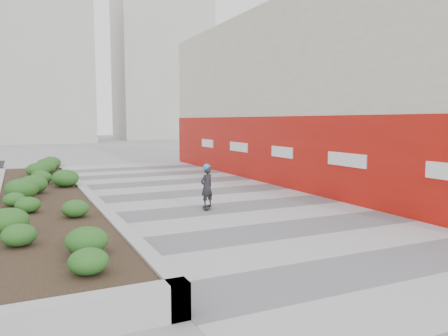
# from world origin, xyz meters

# --- Properties ---
(ground) EXTENTS (160.00, 160.00, 0.00)m
(ground) POSITION_xyz_m (0.00, 0.00, 0.00)
(ground) COLOR gray
(ground) RESTS_ON ground
(walkway) EXTENTS (8.00, 36.00, 0.01)m
(walkway) POSITION_xyz_m (0.00, 3.00, 0.01)
(walkway) COLOR #A8A8AD
(walkway) RESTS_ON ground
(building) EXTENTS (6.04, 24.08, 8.00)m
(building) POSITION_xyz_m (6.98, 8.98, 3.98)
(building) COLOR beige
(building) RESTS_ON ground
(planter) EXTENTS (3.00, 18.00, 0.90)m
(planter) POSITION_xyz_m (-5.50, 7.00, 0.42)
(planter) COLOR #9E9EA0
(planter) RESTS_ON ground
(distant_bldg_north_l) EXTENTS (16.00, 12.00, 20.00)m
(distant_bldg_north_l) POSITION_xyz_m (-5.00, 55.00, 10.00)
(distant_bldg_north_l) COLOR #ADAAA3
(distant_bldg_north_l) RESTS_ON ground
(distant_bldg_north_r) EXTENTS (14.00, 10.00, 24.00)m
(distant_bldg_north_r) POSITION_xyz_m (15.00, 60.00, 12.00)
(distant_bldg_north_r) COLOR #ADAAA3
(distant_bldg_north_r) RESTS_ON ground
(manhole_cover) EXTENTS (0.44, 0.44, 0.01)m
(manhole_cover) POSITION_xyz_m (0.50, 3.00, 0.00)
(manhole_cover) COLOR #595654
(manhole_cover) RESTS_ON ground
(skateboarder) EXTENTS (0.56, 0.74, 1.46)m
(skateboarder) POSITION_xyz_m (-0.75, 5.08, 0.74)
(skateboarder) COLOR beige
(skateboarder) RESTS_ON ground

